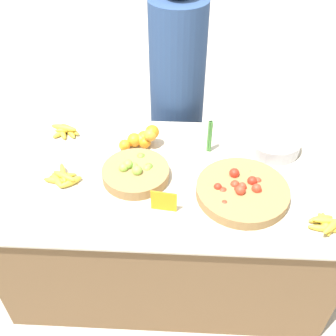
{
  "coord_description": "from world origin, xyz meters",
  "views": [
    {
      "loc": [
        0.08,
        -1.51,
        2.12
      ],
      "look_at": [
        0.0,
        0.0,
        0.8
      ],
      "focal_mm": 42.0,
      "sensor_mm": 36.0,
      "label": 1
    }
  ],
  "objects": [
    {
      "name": "market_table",
      "position": [
        0.0,
        0.0,
        0.37
      ],
      "size": [
        1.77,
        0.98,
        0.75
      ],
      "color": "brown",
      "rests_on": "ground_plane"
    },
    {
      "name": "banana_bunch_middle_left",
      "position": [
        -0.62,
        0.33,
        0.77
      ],
      "size": [
        0.18,
        0.16,
        0.06
      ],
      "color": "gold",
      "rests_on": "market_table"
    },
    {
      "name": "price_sign",
      "position": [
        -0.01,
        -0.24,
        0.8
      ],
      "size": [
        0.12,
        0.02,
        0.11
      ],
      "rotation": [
        0.0,
        0.0,
        -0.12
      ],
      "color": "orange",
      "rests_on": "market_table"
    },
    {
      "name": "lime_bowl",
      "position": [
        -0.16,
        -0.02,
        0.78
      ],
      "size": [
        0.34,
        0.34,
        0.1
      ],
      "color": "olive",
      "rests_on": "market_table"
    },
    {
      "name": "vendor_person",
      "position": [
        0.02,
        0.76,
        0.73
      ],
      "size": [
        0.35,
        0.35,
        1.58
      ],
      "color": "navy",
      "rests_on": "ground_plane"
    },
    {
      "name": "tomato_basket",
      "position": [
        0.37,
        -0.13,
        0.78
      ],
      "size": [
        0.45,
        0.45,
        0.09
      ],
      "color": "olive",
      "rests_on": "market_table"
    },
    {
      "name": "metal_bowl",
      "position": [
        0.57,
        0.25,
        0.79
      ],
      "size": [
        0.3,
        0.3,
        0.08
      ],
      "color": "#B7B7BF",
      "rests_on": "market_table"
    },
    {
      "name": "banana_bunch_front_center",
      "position": [
        -0.53,
        -0.07,
        0.77
      ],
      "size": [
        0.2,
        0.17,
        0.06
      ],
      "color": "gold",
      "rests_on": "market_table"
    },
    {
      "name": "veg_bundle",
      "position": [
        0.22,
        0.22,
        0.85
      ],
      "size": [
        0.02,
        0.02,
        0.2
      ],
      "color": "#4C8E42",
      "rests_on": "market_table"
    },
    {
      "name": "banana_bunch_front_left",
      "position": [
        0.73,
        -0.31,
        0.77
      ],
      "size": [
        0.17,
        0.16,
        0.06
      ],
      "color": "gold",
      "rests_on": "market_table"
    },
    {
      "name": "ground_plane",
      "position": [
        0.0,
        0.0,
        0.0
      ],
      "size": [
        12.0,
        12.0,
        0.0
      ],
      "primitive_type": "plane",
      "color": "#ADA599"
    },
    {
      "name": "orange_pile",
      "position": [
        -0.15,
        0.24,
        0.8
      ],
      "size": [
        0.22,
        0.13,
        0.13
      ],
      "color": "orange",
      "rests_on": "market_table"
    }
  ]
}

